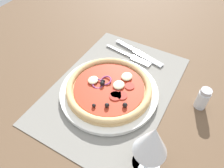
{
  "coord_description": "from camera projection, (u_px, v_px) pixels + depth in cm",
  "views": [
    {
      "loc": [
        36.81,
        20.41,
        47.94
      ],
      "look_at": [
        0.73,
        0.0,
        2.7
      ],
      "focal_mm": 33.99,
      "sensor_mm": 36.0,
      "label": 1
    }
  ],
  "objects": [
    {
      "name": "ground_plane",
      "position": [
        113.0,
        91.0,
        0.65
      ],
      "size": [
        190.0,
        140.0,
        2.4
      ],
      "primitive_type": "cube",
      "color": "brown"
    },
    {
      "name": "placemat",
      "position": [
        113.0,
        88.0,
        0.64
      ],
      "size": [
        48.13,
        33.0,
        0.4
      ],
      "primitive_type": "cube",
      "color": "slate",
      "rests_on": "ground_plane"
    },
    {
      "name": "plate",
      "position": [
        108.0,
        91.0,
        0.62
      ],
      "size": [
        28.38,
        28.38,
        1.3
      ],
      "primitive_type": "cylinder",
      "color": "silver",
      "rests_on": "placemat"
    },
    {
      "name": "pizza",
      "position": [
        108.0,
        87.0,
        0.6
      ],
      "size": [
        24.58,
        24.58,
        2.64
      ],
      "color": "tan",
      "rests_on": "plate"
    },
    {
      "name": "fork",
      "position": [
        130.0,
        56.0,
        0.73
      ],
      "size": [
        3.85,
        18.04,
        0.44
      ],
      "rotation": [
        0.0,
        0.0,
        1.44
      ],
      "color": "#B2B5BA",
      "rests_on": "placemat"
    },
    {
      "name": "knife",
      "position": [
        139.0,
        53.0,
        0.74
      ],
      "size": [
        6.34,
        19.82,
        0.62
      ],
      "rotation": [
        0.0,
        0.0,
        1.33
      ],
      "color": "#B2B5BA",
      "rests_on": "placemat"
    },
    {
      "name": "wine_glass",
      "position": [
        152.0,
        142.0,
        0.41
      ],
      "size": [
        7.2,
        7.2,
        14.9
      ],
      "color": "silver",
      "rests_on": "ground_plane"
    },
    {
      "name": "pepper_shaker",
      "position": [
        203.0,
        99.0,
        0.57
      ],
      "size": [
        3.2,
        3.2,
        6.7
      ],
      "color": "silver",
      "rests_on": "ground_plane"
    }
  ]
}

